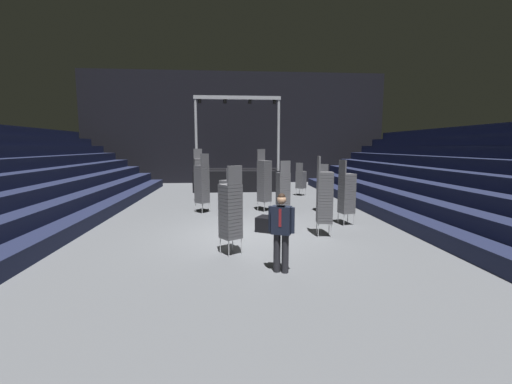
{
  "coord_description": "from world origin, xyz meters",
  "views": [
    {
      "loc": [
        -0.53,
        -10.16,
        2.68
      ],
      "look_at": [
        0.22,
        -0.78,
        1.4
      ],
      "focal_mm": 23.72,
      "sensor_mm": 36.0,
      "label": 1
    }
  ],
  "objects_px": {
    "stage_riser": "(237,178)",
    "chair_stack_mid_right": "(228,193)",
    "man_with_tie": "(281,228)",
    "chair_stack_mid_left": "(231,210)",
    "chair_stack_aisle_left": "(202,183)",
    "equipment_road_case": "(272,224)",
    "chair_stack_rear_right": "(199,176)",
    "chair_stack_aisle_right": "(301,179)",
    "chair_stack_front_left": "(347,193)",
    "chair_stack_rear_left": "(324,196)",
    "chair_stack_rear_centre": "(283,188)",
    "chair_stack_front_right": "(323,188)",
    "chair_stack_mid_centre": "(264,180)"
  },
  "relations": [
    {
      "from": "man_with_tie",
      "to": "chair_stack_aisle_right",
      "type": "height_order",
      "value": "chair_stack_aisle_right"
    },
    {
      "from": "chair_stack_front_right",
      "to": "chair_stack_rear_left",
      "type": "bearing_deg",
      "value": -84.64
    },
    {
      "from": "equipment_road_case",
      "to": "chair_stack_rear_left",
      "type": "bearing_deg",
      "value": -22.51
    },
    {
      "from": "chair_stack_mid_right",
      "to": "equipment_road_case",
      "type": "distance_m",
      "value": 2.73
    },
    {
      "from": "chair_stack_front_right",
      "to": "chair_stack_aisle_right",
      "type": "distance_m",
      "value": 4.53
    },
    {
      "from": "chair_stack_mid_right",
      "to": "chair_stack_aisle_left",
      "type": "distance_m",
      "value": 1.49
    },
    {
      "from": "chair_stack_mid_right",
      "to": "chair_stack_rear_right",
      "type": "xyz_separation_m",
      "value": [
        -1.38,
        3.76,
        0.34
      ]
    },
    {
      "from": "chair_stack_front_left",
      "to": "chair_stack_mid_right",
      "type": "height_order",
      "value": "chair_stack_front_left"
    },
    {
      "from": "chair_stack_front_left",
      "to": "chair_stack_rear_left",
      "type": "height_order",
      "value": "chair_stack_rear_left"
    },
    {
      "from": "chair_stack_mid_right",
      "to": "chair_stack_aisle_left",
      "type": "xyz_separation_m",
      "value": [
        -1.03,
        1.05,
        0.25
      ]
    },
    {
      "from": "chair_stack_rear_right",
      "to": "chair_stack_aisle_right",
      "type": "xyz_separation_m",
      "value": [
        5.36,
        1.71,
        -0.38
      ]
    },
    {
      "from": "chair_stack_rear_centre",
      "to": "chair_stack_aisle_left",
      "type": "bearing_deg",
      "value": 152.44
    },
    {
      "from": "chair_stack_mid_left",
      "to": "chair_stack_mid_right",
      "type": "height_order",
      "value": "chair_stack_mid_left"
    },
    {
      "from": "man_with_tie",
      "to": "chair_stack_rear_right",
      "type": "height_order",
      "value": "chair_stack_rear_right"
    },
    {
      "from": "chair_stack_mid_right",
      "to": "chair_stack_aisle_right",
      "type": "bearing_deg",
      "value": 9.85
    },
    {
      "from": "chair_stack_front_right",
      "to": "chair_stack_rear_centre",
      "type": "relative_size",
      "value": 0.92
    },
    {
      "from": "chair_stack_aisle_left",
      "to": "equipment_road_case",
      "type": "bearing_deg",
      "value": -100.87
    },
    {
      "from": "chair_stack_aisle_left",
      "to": "chair_stack_front_left",
      "type": "bearing_deg",
      "value": -73.62
    },
    {
      "from": "chair_stack_front_right",
      "to": "chair_stack_mid_left",
      "type": "distance_m",
      "value": 6.54
    },
    {
      "from": "stage_riser",
      "to": "chair_stack_aisle_left",
      "type": "xyz_separation_m",
      "value": [
        -1.62,
        -7.49,
        0.5
      ]
    },
    {
      "from": "chair_stack_rear_centre",
      "to": "equipment_road_case",
      "type": "xyz_separation_m",
      "value": [
        -0.76,
        -2.51,
        -0.84
      ]
    },
    {
      "from": "man_with_tie",
      "to": "chair_stack_mid_right",
      "type": "relative_size",
      "value": 0.91
    },
    {
      "from": "chair_stack_front_left",
      "to": "chair_stack_front_right",
      "type": "bearing_deg",
      "value": 170.75
    },
    {
      "from": "man_with_tie",
      "to": "chair_stack_mid_right",
      "type": "height_order",
      "value": "chair_stack_mid_right"
    },
    {
      "from": "stage_riser",
      "to": "chair_stack_rear_left",
      "type": "distance_m",
      "value": 11.64
    },
    {
      "from": "chair_stack_mid_right",
      "to": "chair_stack_aisle_left",
      "type": "bearing_deg",
      "value": 90.23
    },
    {
      "from": "chair_stack_front_left",
      "to": "chair_stack_front_right",
      "type": "distance_m",
      "value": 2.42
    },
    {
      "from": "man_with_tie",
      "to": "chair_stack_rear_left",
      "type": "bearing_deg",
      "value": -98.36
    },
    {
      "from": "stage_riser",
      "to": "chair_stack_aisle_left",
      "type": "bearing_deg",
      "value": -102.18
    },
    {
      "from": "chair_stack_aisle_left",
      "to": "equipment_road_case",
      "type": "distance_m",
      "value": 4.19
    },
    {
      "from": "chair_stack_rear_right",
      "to": "equipment_road_case",
      "type": "distance_m",
      "value": 6.69
    },
    {
      "from": "chair_stack_rear_left",
      "to": "chair_stack_aisle_left",
      "type": "bearing_deg",
      "value": -127.67
    },
    {
      "from": "chair_stack_mid_centre",
      "to": "chair_stack_rear_right",
      "type": "height_order",
      "value": "same"
    },
    {
      "from": "chair_stack_mid_left",
      "to": "chair_stack_mid_right",
      "type": "distance_m",
      "value": 4.37
    },
    {
      "from": "chair_stack_mid_right",
      "to": "equipment_road_case",
      "type": "bearing_deg",
      "value": -102.42
    },
    {
      "from": "chair_stack_mid_left",
      "to": "chair_stack_rear_left",
      "type": "relative_size",
      "value": 0.93
    },
    {
      "from": "man_with_tie",
      "to": "chair_stack_mid_left",
      "type": "bearing_deg",
      "value": -29.12
    },
    {
      "from": "chair_stack_mid_right",
      "to": "chair_stack_aisle_left",
      "type": "height_order",
      "value": "chair_stack_aisle_left"
    },
    {
      "from": "chair_stack_mid_centre",
      "to": "equipment_road_case",
      "type": "height_order",
      "value": "chair_stack_mid_centre"
    },
    {
      "from": "chair_stack_mid_right",
      "to": "stage_riser",
      "type": "bearing_deg",
      "value": 41.9
    },
    {
      "from": "stage_riser",
      "to": "chair_stack_mid_right",
      "type": "xyz_separation_m",
      "value": [
        -0.59,
        -8.54,
        0.25
      ]
    },
    {
      "from": "chair_stack_rear_centre",
      "to": "chair_stack_aisle_left",
      "type": "xyz_separation_m",
      "value": [
        -3.18,
        0.78,
        0.13
      ]
    },
    {
      "from": "chair_stack_front_left",
      "to": "chair_stack_aisle_right",
      "type": "bearing_deg",
      "value": 168.3
    },
    {
      "from": "man_with_tie",
      "to": "chair_stack_front_right",
      "type": "distance_m",
      "value": 7.21
    },
    {
      "from": "chair_stack_aisle_right",
      "to": "chair_stack_aisle_left",
      "type": "bearing_deg",
      "value": -96.03
    },
    {
      "from": "chair_stack_rear_right",
      "to": "chair_stack_aisle_left",
      "type": "bearing_deg",
      "value": 83.69
    },
    {
      "from": "chair_stack_mid_centre",
      "to": "chair_stack_rear_right",
      "type": "distance_m",
      "value": 3.86
    },
    {
      "from": "stage_riser",
      "to": "man_with_tie",
      "type": "relative_size",
      "value": 3.24
    },
    {
      "from": "chair_stack_mid_left",
      "to": "chair_stack_aisle_right",
      "type": "distance_m",
      "value": 10.58
    },
    {
      "from": "chair_stack_front_left",
      "to": "chair_stack_aisle_left",
      "type": "distance_m",
      "value": 5.68
    }
  ]
}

